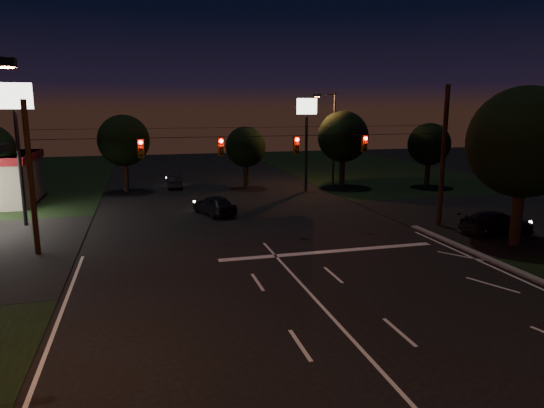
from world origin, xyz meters
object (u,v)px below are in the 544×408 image
object	(u,v)px
utility_pole_right	(438,226)
car_oncoming_a	(214,205)
car_oncoming_b	(174,181)
tree_right_near	(522,143)
car_cross	(497,223)

from	to	relation	value
utility_pole_right	car_oncoming_a	world-z (taller)	utility_pole_right
car_oncoming_b	tree_right_near	bearing A→B (deg)	124.84
utility_pole_right	car_oncoming_b	bearing A→B (deg)	127.78
tree_right_near	car_oncoming_b	bearing A→B (deg)	124.45
tree_right_near	car_oncoming_a	world-z (taller)	tree_right_near
car_oncoming_a	car_oncoming_b	bearing A→B (deg)	-101.24
car_oncoming_a	car_oncoming_b	world-z (taller)	car_oncoming_a
utility_pole_right	car_oncoming_b	world-z (taller)	utility_pole_right
tree_right_near	car_oncoming_b	xyz separation A→B (m)	(-17.13, 24.96, -5.04)
utility_pole_right	car_cross	world-z (taller)	utility_pole_right
utility_pole_right	car_oncoming_b	distance (m)	25.47
utility_pole_right	car_oncoming_a	bearing A→B (deg)	152.14
car_oncoming_a	car_oncoming_b	size ratio (longest dim) A/B	1.09
tree_right_near	car_oncoming_b	size ratio (longest dim) A/B	2.27
car_oncoming_b	car_cross	world-z (taller)	car_cross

